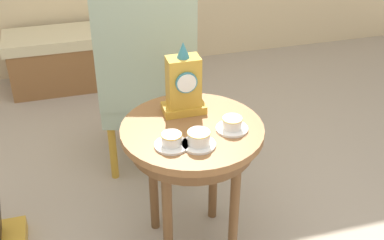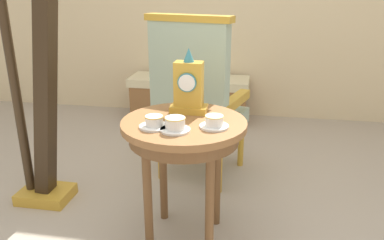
{
  "view_description": "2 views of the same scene",
  "coord_description": "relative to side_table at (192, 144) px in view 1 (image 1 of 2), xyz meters",
  "views": [
    {
      "loc": [
        -0.4,
        -1.69,
        1.81
      ],
      "look_at": [
        0.12,
        0.19,
        0.62
      ],
      "focal_mm": 46.45,
      "sensor_mm": 36.0,
      "label": 1
    },
    {
      "loc": [
        0.43,
        -1.68,
        1.31
      ],
      "look_at": [
        0.12,
        0.07,
        0.67
      ],
      "focal_mm": 35.64,
      "sensor_mm": 36.0,
      "label": 2
    }
  ],
  "objects": [
    {
      "name": "teacup_right",
      "position": [
        -0.01,
        -0.14,
        0.12
      ],
      "size": [
        0.14,
        0.14,
        0.07
      ],
      "color": "white",
      "rests_on": "side_table"
    },
    {
      "name": "mantel_clock",
      "position": [
        -0.0,
        0.14,
        0.22
      ],
      "size": [
        0.19,
        0.11,
        0.34
      ],
      "color": "gold",
      "rests_on": "side_table"
    },
    {
      "name": "side_table",
      "position": [
        0.0,
        0.0,
        0.0
      ],
      "size": [
        0.62,
        0.62,
        0.68
      ],
      "color": "brown",
      "rests_on": "ground"
    },
    {
      "name": "window_bench",
      "position": [
        -0.33,
        1.9,
        -0.36
      ],
      "size": [
        1.18,
        0.4,
        0.44
      ],
      "color": "beige",
      "rests_on": "ground"
    },
    {
      "name": "teacup_center",
      "position": [
        0.16,
        -0.07,
        0.11
      ],
      "size": [
        0.14,
        0.14,
        0.06
      ],
      "color": "white",
      "rests_on": "side_table"
    },
    {
      "name": "armchair",
      "position": [
        -0.05,
        0.68,
        0.0
      ],
      "size": [
        0.66,
        0.66,
        1.14
      ],
      "color": "#9EB299",
      "rests_on": "ground"
    },
    {
      "name": "teacup_left",
      "position": [
        -0.12,
        -0.12,
        0.11
      ],
      "size": [
        0.14,
        0.14,
        0.06
      ],
      "color": "white",
      "rests_on": "side_table"
    }
  ]
}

